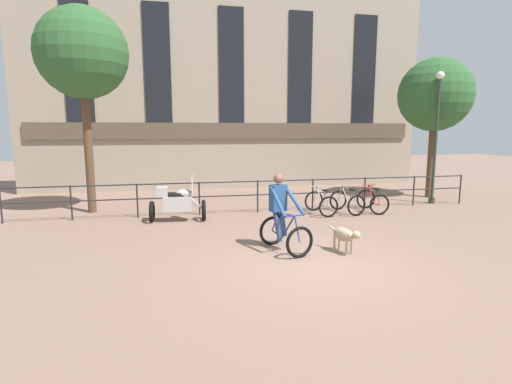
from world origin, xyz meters
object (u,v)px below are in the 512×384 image
dog (345,235)px  parked_bicycle_mid_left (347,202)px  parked_bicycle_mid_right (372,201)px  parked_motorcycle (177,202)px  cyclist_with_bike (282,216)px  parked_bicycle_near_lamp (321,203)px  street_lamp (436,131)px

dog → parked_bicycle_mid_left: (1.86, 3.93, -0.04)m
parked_bicycle_mid_right → parked_motorcycle: bearing=4.7°
cyclist_with_bike → parked_bicycle_near_lamp: size_ratio=1.46×
dog → parked_bicycle_near_lamp: parked_bicycle_near_lamp is taller
parked_motorcycle → parked_bicycle_near_lamp: 4.49m
street_lamp → parked_bicycle_mid_left: bearing=-166.1°
dog → parked_bicycle_mid_left: 4.35m
cyclist_with_bike → street_lamp: bearing=15.0°
parked_bicycle_near_lamp → dog: bearing=71.1°
parked_bicycle_mid_left → parked_bicycle_near_lamp: bearing=-8.6°
dog → parked_bicycle_mid_right: bearing=35.7°
cyclist_with_bike → street_lamp: (6.88, 4.33, 1.85)m
dog → parked_bicycle_near_lamp: 4.05m
parked_bicycle_near_lamp → parked_bicycle_mid_right: 1.78m
dog → cyclist_with_bike: bearing=137.9°
street_lamp → parked_bicycle_near_lamp: bearing=-168.7°
parked_bicycle_near_lamp → street_lamp: street_lamp is taller
dog → parked_bicycle_mid_right: size_ratio=0.81×
parked_bicycle_mid_left → parked_bicycle_mid_right: same height
cyclist_with_bike → parked_bicycle_mid_left: bearing=30.2°
parked_bicycle_near_lamp → cyclist_with_bike: bearing=51.5°
parked_motorcycle → parked_bicycle_mid_left: parked_motorcycle is taller
cyclist_with_bike → parked_bicycle_mid_right: size_ratio=1.48×
cyclist_with_bike → dog: size_ratio=1.81×
dog → street_lamp: (5.60, 4.86, 2.22)m
dog → parked_motorcycle: size_ratio=0.57×
parked_bicycle_mid_right → cyclist_with_bike: bearing=44.0°
dog → parked_bicycle_mid_right: 4.80m
parked_bicycle_mid_left → street_lamp: 4.47m
parked_bicycle_near_lamp → street_lamp: size_ratio=0.25×
parked_motorcycle → parked_bicycle_mid_right: size_ratio=1.43×
parked_motorcycle → parked_bicycle_mid_right: bearing=-85.4°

